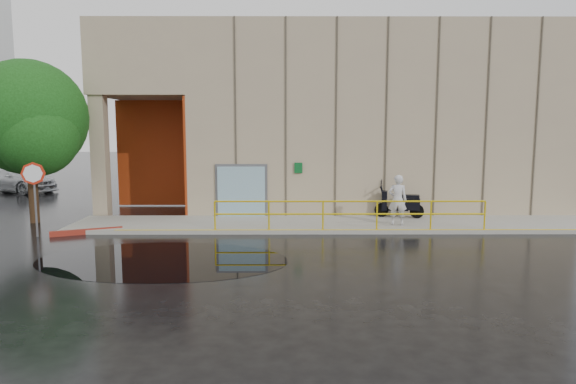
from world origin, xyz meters
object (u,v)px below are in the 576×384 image
at_px(person, 397,200).
at_px(car_c, 14,179).
at_px(scooter, 400,196).
at_px(stop_sign, 34,183).
at_px(red_curb, 87,232).
at_px(tree_near, 30,122).

distance_m(person, car_c, 22.39).
height_order(person, scooter, person).
distance_m(stop_sign, red_curb, 2.39).
relative_size(stop_sign, red_curb, 1.07).
xyz_separation_m(person, red_curb, (-11.08, -0.85, -0.99)).
bearing_deg(red_curb, stop_sign, -164.06).
xyz_separation_m(car_c, tree_near, (5.84, -9.52, 3.17)).
bearing_deg(car_c, tree_near, -128.99).
height_order(stop_sign, car_c, stop_sign).
xyz_separation_m(person, tree_near, (-13.82, 1.19, 2.84)).
distance_m(person, scooter, 1.62).
height_order(red_curb, car_c, car_c).
bearing_deg(scooter, tree_near, -164.38).
xyz_separation_m(scooter, car_c, (-20.11, 9.16, -0.25)).
bearing_deg(tree_near, person, -4.92).
bearing_deg(tree_near, red_curb, -36.70).
bearing_deg(scooter, stop_sign, -153.58).
height_order(scooter, stop_sign, stop_sign).
distance_m(scooter, stop_sign, 13.39).
bearing_deg(person, red_curb, 13.01).
height_order(car_c, tree_near, tree_near).
xyz_separation_m(scooter, stop_sign, (-13.06, -2.84, 0.87)).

